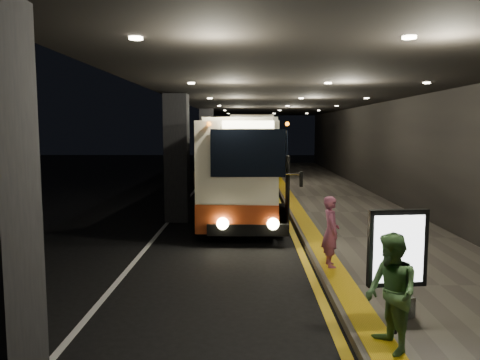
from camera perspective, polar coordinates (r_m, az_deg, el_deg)
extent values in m
plane|color=black|center=(12.61, -3.45, -8.54)|extent=(90.00, 90.00, 0.00)
cube|color=silver|center=(17.66, -8.07, -4.27)|extent=(0.12, 50.00, 0.01)
cube|color=gold|center=(17.51, 5.51, -4.33)|extent=(0.18, 50.00, 0.01)
cube|color=#514C44|center=(17.85, 13.23, -4.04)|extent=(4.50, 50.00, 0.15)
cube|color=gold|center=(17.53, 7.15, -3.84)|extent=(0.50, 50.00, 0.01)
cube|color=black|center=(18.19, 20.43, 5.19)|extent=(0.10, 50.00, 6.00)
cube|color=black|center=(16.37, -7.69, 2.65)|extent=(0.80, 0.80, 4.40)
cube|color=black|center=(28.28, -4.08, 4.20)|extent=(0.80, 0.80, 4.40)
cube|color=black|center=(17.28, 6.18, 10.82)|extent=(9.00, 50.00, 0.40)
cube|color=beige|center=(17.87, 0.95, 2.04)|extent=(2.87, 10.96, 3.07)
cube|color=#913C15|center=(17.99, 0.94, -1.55)|extent=(2.89, 10.98, 0.81)
cube|color=black|center=(12.39, 0.98, 3.30)|extent=(1.99, 0.17, 1.27)
cube|color=black|center=(12.74, 0.96, -6.06)|extent=(2.23, 0.37, 0.32)
cylinder|color=black|center=(14.69, -3.00, -4.60)|extent=(0.25, 0.90, 0.90)
cylinder|color=black|center=(14.69, 4.91, -4.61)|extent=(0.25, 0.90, 0.90)
cylinder|color=black|center=(21.64, -1.75, -1.07)|extent=(0.25, 0.90, 0.90)
cylinder|color=black|center=(21.64, 3.60, -1.08)|extent=(0.25, 0.90, 0.90)
sphere|color=#FFEAA5|center=(12.64, -2.12, -5.34)|extent=(0.33, 0.33, 0.33)
sphere|color=#FFEAA5|center=(12.64, 4.06, -5.35)|extent=(0.33, 0.33, 0.33)
cube|color=#FFF2BF|center=(12.36, 0.99, 6.77)|extent=(1.36, 0.13, 0.20)
cube|color=beige|center=(28.67, 1.02, 4.03)|extent=(2.83, 12.05, 3.40)
cube|color=#913C15|center=(28.75, 1.01, 1.55)|extent=(2.85, 12.07, 0.90)
cube|color=black|center=(22.63, 1.06, 5.33)|extent=(2.20, 0.12, 1.40)
cube|color=black|center=(22.87, 1.05, -0.43)|extent=(2.45, 0.32, 0.35)
cylinder|color=black|center=(25.03, -1.55, 0.04)|extent=(0.28, 1.00, 1.00)
cylinder|color=black|center=(25.03, 3.62, 0.03)|extent=(0.28, 1.00, 1.00)
cylinder|color=black|center=(32.78, -0.98, 1.52)|extent=(0.28, 1.00, 1.00)
cylinder|color=black|center=(32.78, 2.97, 1.51)|extent=(0.28, 1.00, 1.00)
imported|color=#A44C6C|center=(10.64, 11.01, -6.19)|extent=(0.42, 0.61, 1.59)
imported|color=#518248|center=(6.92, 17.97, -12.96)|extent=(0.65, 0.89, 1.65)
cube|color=black|center=(8.36, 19.65, -14.45)|extent=(0.29, 0.22, 0.33)
cylinder|color=black|center=(7.64, 18.39, -14.78)|extent=(0.08, 0.08, 0.74)
cube|color=black|center=(7.36, 18.65, -7.87)|extent=(0.90, 0.20, 1.16)
cube|color=white|center=(7.30, 18.80, -7.98)|extent=(0.76, 0.10, 1.00)
cylinder|color=black|center=(11.41, 10.81, -6.55)|extent=(0.05, 0.05, 1.12)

